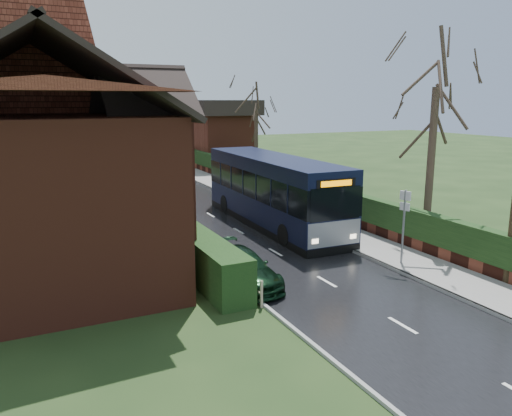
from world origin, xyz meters
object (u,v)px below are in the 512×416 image
bus_stop_sign (404,216)px  bus (273,192)px  car_green (241,268)px  car_silver (169,211)px  brick_house (46,156)px

bus_stop_sign → bus: bearing=85.2°
bus → car_green: (-5.10, -7.25, -1.18)m
bus_stop_sign → car_silver: bearing=104.7°
brick_house → car_silver: brick_house is taller
brick_house → bus: (10.93, 1.65, -2.58)m
bus → car_green: size_ratio=2.82×
car_silver → bus_stop_sign: size_ratio=1.27×
car_silver → bus_stop_sign: bus_stop_sign is taller
brick_house → car_silver: (6.08, 4.48, -3.71)m
bus → car_silver: 5.73m
bus → car_silver: (-4.85, 2.83, -1.13)m
car_silver → car_green: size_ratio=0.92×
bus_stop_sign → brick_house: bearing=137.0°
brick_house → car_green: (5.83, -5.60, -3.76)m
brick_house → bus_stop_sign: brick_house is taller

